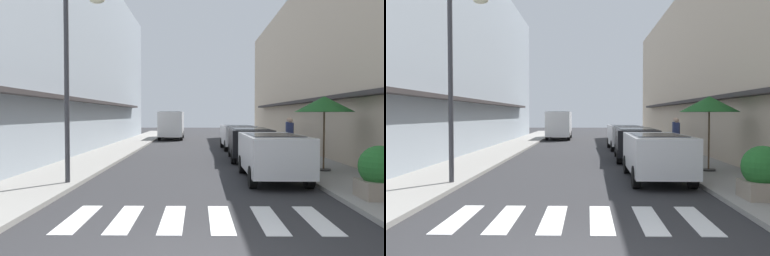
% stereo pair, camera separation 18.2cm
% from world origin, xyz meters
% --- Properties ---
extents(ground_plane, '(87.66, 87.66, 0.00)m').
position_xyz_m(ground_plane, '(0.00, 15.94, 0.00)').
color(ground_plane, '#2B2B2D').
extents(sidewalk_left, '(2.43, 55.79, 0.12)m').
position_xyz_m(sidewalk_left, '(-4.65, 15.94, 0.06)').
color(sidewalk_left, gray).
rests_on(sidewalk_left, ground_plane).
extents(sidewalk_right, '(2.43, 55.79, 0.12)m').
position_xyz_m(sidewalk_right, '(4.65, 15.94, 0.06)').
color(sidewalk_right, gray).
rests_on(sidewalk_right, ground_plane).
extents(building_row_left, '(5.50, 37.86, 11.16)m').
position_xyz_m(building_row_left, '(-8.37, 16.93, 5.58)').
color(building_row_left, '#939EA8').
rests_on(building_row_left, ground_plane).
extents(building_row_right, '(5.50, 37.86, 9.60)m').
position_xyz_m(building_row_right, '(8.37, 16.93, 4.80)').
color(building_row_right, '#C6B299').
rests_on(building_row_right, ground_plane).
extents(crosswalk, '(5.20, 2.20, 0.01)m').
position_xyz_m(crosswalk, '(-0.00, 2.78, 0.01)').
color(crosswalk, silver).
rests_on(crosswalk, ground_plane).
extents(parked_car_near, '(1.84, 4.38, 1.47)m').
position_xyz_m(parked_car_near, '(2.39, 7.54, 0.92)').
color(parked_car_near, silver).
rests_on(parked_car_near, ground_plane).
extents(parked_car_mid, '(1.94, 4.40, 1.47)m').
position_xyz_m(parked_car_mid, '(2.39, 13.08, 0.92)').
color(parked_car_mid, black).
rests_on(parked_car_mid, ground_plane).
extents(parked_car_far, '(1.89, 4.04, 1.47)m').
position_xyz_m(parked_car_far, '(2.39, 18.71, 0.92)').
color(parked_car_far, silver).
rests_on(parked_car_far, ground_plane).
extents(delivery_van, '(2.04, 5.42, 2.37)m').
position_xyz_m(delivery_van, '(-2.24, 28.80, 1.41)').
color(delivery_van, silver).
rests_on(delivery_van, ground_plane).
extents(street_lamp, '(1.19, 0.28, 5.51)m').
position_xyz_m(street_lamp, '(-3.59, 6.38, 3.48)').
color(street_lamp, '#38383D').
rests_on(street_lamp, sidewalk_left).
extents(cafe_umbrella, '(2.05, 2.05, 2.62)m').
position_xyz_m(cafe_umbrella, '(4.46, 8.92, 2.45)').
color(cafe_umbrella, '#262626').
rests_on(cafe_umbrella, sidewalk_right).
extents(planter_corner, '(0.97, 0.97, 1.24)m').
position_xyz_m(planter_corner, '(4.30, 4.28, 0.73)').
color(planter_corner, gray).
rests_on(planter_corner, sidewalk_right).
extents(pedestrian_walking_near, '(0.34, 0.34, 1.82)m').
position_xyz_m(pedestrian_walking_near, '(4.51, 14.23, 1.09)').
color(pedestrian_walking_near, '#282B33').
rests_on(pedestrian_walking_near, sidewalk_right).
extents(pedestrian_walking_far, '(0.34, 0.34, 1.83)m').
position_xyz_m(pedestrian_walking_far, '(4.91, 16.27, 1.09)').
color(pedestrian_walking_far, '#282B33').
rests_on(pedestrian_walking_far, sidewalk_right).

